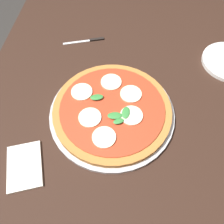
{
  "coord_description": "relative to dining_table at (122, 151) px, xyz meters",
  "views": [
    {
      "loc": [
        -0.29,
        0.01,
        1.34
      ],
      "look_at": [
        0.08,
        0.04,
        0.75
      ],
      "focal_mm": 36.93,
      "sensor_mm": 36.0,
      "label": 1
    }
  ],
  "objects": [
    {
      "name": "dining_table",
      "position": [
        0.0,
        0.0,
        0.0
      ],
      "size": [
        1.46,
        0.97,
        0.74
      ],
      "color": "black",
      "rests_on": "ground_plane"
    },
    {
      "name": "serving_tray",
      "position": [
        0.08,
        0.04,
        0.1
      ],
      "size": [
        0.38,
        0.38,
        0.01
      ],
      "primitive_type": "cylinder",
      "color": "#B2B2B7",
      "rests_on": "dining_table"
    },
    {
      "name": "knife",
      "position": [
        0.4,
        0.16,
        0.09
      ],
      "size": [
        0.05,
        0.15,
        0.01
      ],
      "color": "black",
      "rests_on": "dining_table"
    },
    {
      "name": "pizza",
      "position": [
        0.08,
        0.04,
        0.12
      ],
      "size": [
        0.36,
        0.36,
        0.03
      ],
      "color": "#B27033",
      "rests_on": "serving_tray"
    },
    {
      "name": "napkin",
      "position": [
        -0.11,
        0.26,
        0.1
      ],
      "size": [
        0.15,
        0.13,
        0.01
      ],
      "primitive_type": "cube",
      "rotation": [
        0.0,
        0.0,
        0.32
      ],
      "color": "white",
      "rests_on": "dining_table"
    },
    {
      "name": "ground_plane",
      "position": [
        0.0,
        0.0,
        -0.65
      ],
      "size": [
        6.0,
        6.0,
        0.0
      ],
      "primitive_type": "plane",
      "color": "#2D2B28"
    }
  ]
}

